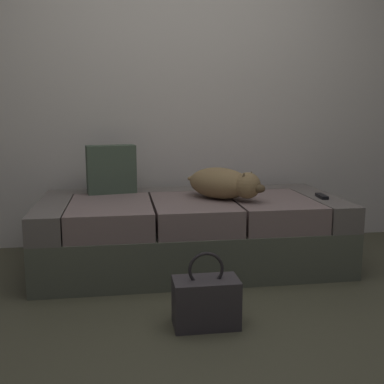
{
  "coord_description": "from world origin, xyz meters",
  "views": [
    {
      "loc": [
        -0.46,
        -1.92,
        1.05
      ],
      "look_at": [
        0.0,
        1.06,
        0.52
      ],
      "focal_mm": 43.52,
      "sensor_mm": 36.0,
      "label": 1
    }
  ],
  "objects_px": {
    "dog_tan": "(224,183)",
    "handbag": "(206,301)",
    "couch": "(191,232)",
    "throw_pillow": "(111,169)",
    "tv_remote": "(322,196)"
  },
  "relations": [
    {
      "from": "tv_remote",
      "to": "throw_pillow",
      "type": "distance_m",
      "value": 1.47
    },
    {
      "from": "dog_tan",
      "to": "tv_remote",
      "type": "relative_size",
      "value": 3.47
    },
    {
      "from": "tv_remote",
      "to": "handbag",
      "type": "xyz_separation_m",
      "value": [
        -0.94,
        -0.8,
        -0.35
      ]
    },
    {
      "from": "tv_remote",
      "to": "throw_pillow",
      "type": "xyz_separation_m",
      "value": [
        -1.4,
        0.4,
        0.16
      ]
    },
    {
      "from": "couch",
      "to": "handbag",
      "type": "xyz_separation_m",
      "value": [
        -0.07,
        -0.93,
        -0.11
      ]
    },
    {
      "from": "throw_pillow",
      "to": "handbag",
      "type": "distance_m",
      "value": 1.38
    },
    {
      "from": "tv_remote",
      "to": "handbag",
      "type": "relative_size",
      "value": 0.4
    },
    {
      "from": "tv_remote",
      "to": "handbag",
      "type": "distance_m",
      "value": 1.28
    },
    {
      "from": "dog_tan",
      "to": "throw_pillow",
      "type": "distance_m",
      "value": 0.82
    },
    {
      "from": "dog_tan",
      "to": "handbag",
      "type": "xyz_separation_m",
      "value": [
        -0.28,
        -0.86,
        -0.44
      ]
    },
    {
      "from": "dog_tan",
      "to": "throw_pillow",
      "type": "xyz_separation_m",
      "value": [
        -0.74,
        0.34,
        0.06
      ]
    },
    {
      "from": "throw_pillow",
      "to": "handbag",
      "type": "xyz_separation_m",
      "value": [
        0.46,
        -1.2,
        -0.51
      ]
    },
    {
      "from": "couch",
      "to": "tv_remote",
      "type": "relative_size",
      "value": 13.32
    },
    {
      "from": "couch",
      "to": "throw_pillow",
      "type": "xyz_separation_m",
      "value": [
        -0.53,
        0.28,
        0.4
      ]
    },
    {
      "from": "couch",
      "to": "throw_pillow",
      "type": "distance_m",
      "value": 0.72
    }
  ]
}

